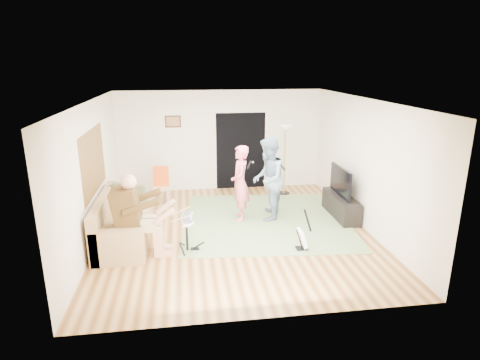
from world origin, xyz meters
The scene contains 19 objects.
floor centered at (0.00, 0.00, 0.00)m, with size 6.00×6.00×0.00m, color brown.
walls centered at (0.00, 0.00, 1.35)m, with size 5.50×6.00×2.70m, color silver, non-canonical shape.
ceiling centered at (0.00, 0.00, 2.70)m, with size 6.00×6.00×0.00m, color white.
window_blinds centered at (-2.74, 0.20, 1.55)m, with size 2.05×2.05×0.00m, color brown.
doorway centered at (0.55, 2.99, 1.05)m, with size 2.10×2.10×0.00m, color black.
picture_frame centered at (-1.25, 2.99, 1.90)m, with size 0.42×0.03×0.32m, color #3F2314.
area_rug centered at (0.77, 0.50, 0.01)m, with size 3.59×3.47×0.02m, color #68814E.
sofa centered at (-2.30, -0.11, 0.30)m, with size 0.93×2.25×0.91m.
drummer centered at (-1.85, -0.76, 0.60)m, with size 0.99×0.56×1.53m.
drum_kit centered at (-1.00, -0.76, 0.30)m, with size 0.38×0.67×0.69m.
singer centered at (0.20, 0.67, 0.84)m, with size 0.61×0.40×1.68m, color #EB6678.
microphone centered at (0.40, 0.67, 1.26)m, with size 0.06×0.06×0.24m, color black, non-canonical shape.
guitarist centered at (0.82, 0.63, 0.92)m, with size 0.90×0.70×1.85m, color #6B889D.
guitar_held centered at (1.02, 0.63, 1.26)m, with size 0.12×0.60×0.26m, color white, non-canonical shape.
guitar_spare centered at (1.15, -1.01, 0.23)m, with size 0.29×0.26×0.81m.
torchiere_lamp centered at (1.61, 2.28, 1.27)m, with size 0.33×0.33×1.85m.
dining_chair centered at (-1.59, 1.91, 0.33)m, with size 0.42×0.43×0.94m.
tv_cabinet centered at (2.50, 0.50, 0.25)m, with size 0.40×1.40×0.50m, color black.
television centered at (2.45, 0.50, 0.85)m, with size 0.06×1.08×0.62m, color black.
Camera 1 is at (-0.98, -7.67, 3.42)m, focal length 30.00 mm.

